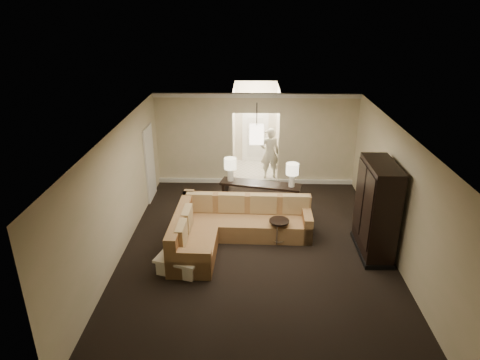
{
  "coord_description": "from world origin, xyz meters",
  "views": [
    {
      "loc": [
        -0.15,
        -8.32,
        5.24
      ],
      "look_at": [
        -0.4,
        1.2,
        1.24
      ],
      "focal_mm": 32.0,
      "sensor_mm": 36.0,
      "label": 1
    }
  ],
  "objects_px": {
    "sectional_sofa": "(229,227)",
    "drink_table": "(279,227)",
    "person": "(270,150)",
    "armoire": "(376,211)",
    "coffee_table": "(182,260)",
    "console_table": "(260,195)"
  },
  "relations": [
    {
      "from": "drink_table",
      "to": "person",
      "type": "height_order",
      "value": "person"
    },
    {
      "from": "armoire",
      "to": "console_table",
      "type": "bearing_deg",
      "value": 141.92
    },
    {
      "from": "drink_table",
      "to": "coffee_table",
      "type": "bearing_deg",
      "value": -152.27
    },
    {
      "from": "armoire",
      "to": "drink_table",
      "type": "bearing_deg",
      "value": 170.42
    },
    {
      "from": "person",
      "to": "armoire",
      "type": "bearing_deg",
      "value": 104.13
    },
    {
      "from": "sectional_sofa",
      "to": "person",
      "type": "height_order",
      "value": "person"
    },
    {
      "from": "drink_table",
      "to": "person",
      "type": "bearing_deg",
      "value": 91.06
    },
    {
      "from": "coffee_table",
      "to": "armoire",
      "type": "height_order",
      "value": "armoire"
    },
    {
      "from": "person",
      "to": "drink_table",
      "type": "bearing_deg",
      "value": 79.03
    },
    {
      "from": "sectional_sofa",
      "to": "armoire",
      "type": "xyz_separation_m",
      "value": [
        3.22,
        -0.36,
        0.65
      ]
    },
    {
      "from": "sectional_sofa",
      "to": "console_table",
      "type": "xyz_separation_m",
      "value": [
        0.75,
        1.58,
        0.11
      ]
    },
    {
      "from": "drink_table",
      "to": "person",
      "type": "xyz_separation_m",
      "value": [
        -0.07,
        4.01,
        0.49
      ]
    },
    {
      "from": "sectional_sofa",
      "to": "drink_table",
      "type": "relative_size",
      "value": 5.48
    },
    {
      "from": "console_table",
      "to": "armoire",
      "type": "xyz_separation_m",
      "value": [
        2.48,
        -1.94,
        0.53
      ]
    },
    {
      "from": "sectional_sofa",
      "to": "person",
      "type": "distance_m",
      "value": 4.17
    },
    {
      "from": "console_table",
      "to": "person",
      "type": "bearing_deg",
      "value": 94.69
    },
    {
      "from": "sectional_sofa",
      "to": "coffee_table",
      "type": "bearing_deg",
      "value": -128.7
    },
    {
      "from": "coffee_table",
      "to": "armoire",
      "type": "relative_size",
      "value": 0.53
    },
    {
      "from": "sectional_sofa",
      "to": "person",
      "type": "relative_size",
      "value": 1.75
    },
    {
      "from": "coffee_table",
      "to": "person",
      "type": "height_order",
      "value": "person"
    },
    {
      "from": "person",
      "to": "coffee_table",
      "type": "bearing_deg",
      "value": 56.36
    },
    {
      "from": "console_table",
      "to": "person",
      "type": "xyz_separation_m",
      "value": [
        0.34,
        2.42,
        0.42
      ]
    }
  ]
}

